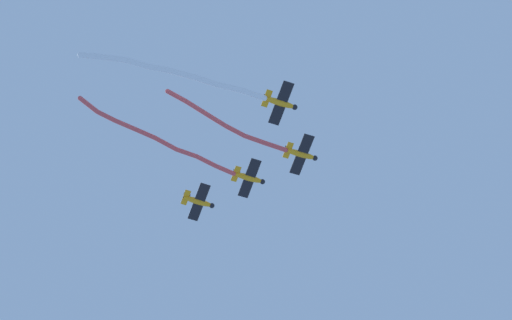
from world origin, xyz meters
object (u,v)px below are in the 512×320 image
object	(u,v)px
airplane_slot	(199,202)
airplane_right_wing	(281,103)
airplane_lead	(301,154)
airplane_left_wing	(249,178)

from	to	relation	value
airplane_slot	airplane_right_wing	bearing A→B (deg)	-72.65
airplane_lead	airplane_right_wing	world-z (taller)	airplane_right_wing
airplane_left_wing	airplane_right_wing	size ratio (longest dim) A/B	1.00
airplane_right_wing	airplane_lead	bearing A→B (deg)	50.11
airplane_lead	airplane_left_wing	world-z (taller)	same
airplane_right_wing	airplane_left_wing	bearing A→B (deg)	92.10
airplane_right_wing	airplane_slot	world-z (taller)	airplane_right_wing
airplane_left_wing	airplane_right_wing	world-z (taller)	airplane_right_wing
airplane_lead	airplane_slot	bearing A→B (deg)	134.92
airplane_right_wing	airplane_slot	distance (m)	20.59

